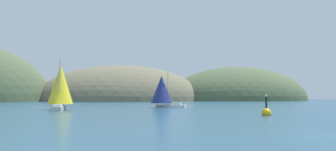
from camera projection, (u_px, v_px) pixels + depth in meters
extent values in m
plane|color=navy|center=(330.00, 137.00, 19.11)|extent=(360.00, 360.00, 0.00)
ellipsoid|color=#6B664C|center=(123.00, 101.00, 150.91)|extent=(72.93, 44.00, 31.03)
ellipsoid|color=#4C5B3D|center=(239.00, 101.00, 164.53)|extent=(68.79, 44.00, 31.89)
cube|color=#B7B2A8|center=(58.00, 108.00, 54.09)|extent=(1.97, 6.19, 0.64)
cube|color=beige|center=(58.00, 105.00, 53.04)|extent=(1.28, 2.03, 0.36)
cylinder|color=#B2B2B7|center=(59.00, 82.00, 54.93)|extent=(0.14, 0.14, 7.58)
cone|color=yellow|center=(61.00, 84.00, 56.23)|extent=(4.35, 4.35, 6.34)
cube|color=white|center=(171.00, 106.00, 66.29)|extent=(5.80, 3.89, 0.56)
cube|color=beige|center=(176.00, 104.00, 66.12)|extent=(2.16, 1.89, 0.36)
cylinder|color=#B2B2B7|center=(168.00, 88.00, 66.59)|extent=(0.14, 0.14, 6.25)
cone|color=navy|center=(162.00, 89.00, 66.82)|extent=(5.57, 5.57, 5.25)
sphere|color=gold|center=(266.00, 113.00, 40.00)|extent=(1.10, 1.10, 1.10)
cylinder|color=black|center=(266.00, 104.00, 40.06)|extent=(0.20, 0.20, 1.60)
sphere|color=#F2EA99|center=(266.00, 96.00, 40.11)|extent=(0.24, 0.24, 0.24)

